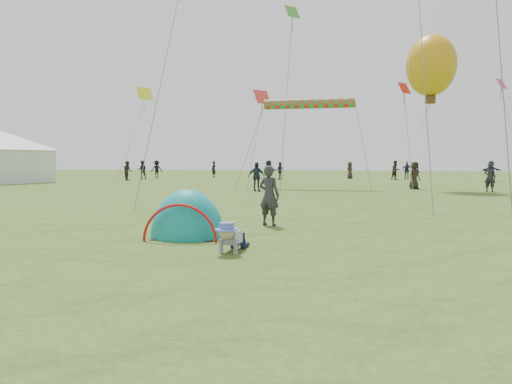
% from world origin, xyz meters
% --- Properties ---
extents(ground, '(140.00, 140.00, 0.00)m').
position_xyz_m(ground, '(0.00, 0.00, 0.00)').
color(ground, '#255818').
extents(crawling_toddler, '(0.67, 0.88, 0.62)m').
position_xyz_m(crawling_toddler, '(0.61, -0.28, 0.31)').
color(crawling_toddler, black).
rests_on(crawling_toddler, ground).
extents(popup_tent, '(1.82, 1.54, 2.23)m').
position_xyz_m(popup_tent, '(-0.82, 1.21, 0.00)').
color(popup_tent, '#167378').
rests_on(popup_tent, ground).
extents(standing_adult, '(0.70, 0.57, 1.64)m').
position_xyz_m(standing_adult, '(0.73, 3.42, 0.82)').
color(standing_adult, '#2C2B30').
rests_on(standing_adult, ground).
extents(crowd_person_0, '(0.72, 0.65, 1.64)m').
position_xyz_m(crowd_person_0, '(10.71, 18.80, 0.82)').
color(crowd_person_0, black).
rests_on(crowd_person_0, ground).
extents(crowd_person_1, '(1.07, 1.00, 1.75)m').
position_xyz_m(crowd_person_1, '(-16.13, 31.47, 0.88)').
color(crowd_person_1, black).
rests_on(crowd_person_1, ground).
extents(crowd_person_2, '(1.06, 0.78, 1.68)m').
position_xyz_m(crowd_person_2, '(-2.28, 16.99, 0.84)').
color(crowd_person_2, '#23303B').
rests_on(crowd_person_2, ground).
extents(crowd_person_4, '(0.88, 0.95, 1.63)m').
position_xyz_m(crowd_person_4, '(3.18, 36.29, 0.81)').
color(crowd_person_4, '#2F251F').
rests_on(crowd_person_4, ground).
extents(crowd_person_5, '(1.64, 0.62, 1.73)m').
position_xyz_m(crowd_person_5, '(14.92, 33.14, 0.86)').
color(crowd_person_5, black).
rests_on(crowd_person_5, ground).
extents(crowd_person_6, '(0.72, 0.70, 1.67)m').
position_xyz_m(crowd_person_6, '(-10.93, 37.67, 0.84)').
color(crowd_person_6, black).
rests_on(crowd_person_6, ground).
extents(crowd_person_7, '(1.08, 1.02, 1.75)m').
position_xyz_m(crowd_person_7, '(7.21, 34.07, 0.88)').
color(crowd_person_7, '#312520').
rests_on(crowd_person_7, ground).
extents(crowd_person_8, '(1.03, 0.54, 1.68)m').
position_xyz_m(crowd_person_8, '(8.40, 35.81, 0.84)').
color(crowd_person_8, '#232B3C').
rests_on(crowd_person_8, ground).
extents(crowd_person_9, '(1.30, 1.06, 1.76)m').
position_xyz_m(crowd_person_9, '(-15.94, 34.40, 0.88)').
color(crowd_person_9, black).
rests_on(crowd_person_9, ground).
extents(crowd_person_10, '(0.98, 0.96, 1.70)m').
position_xyz_m(crowd_person_10, '(6.95, 20.69, 0.85)').
color(crowd_person_10, black).
rests_on(crowd_person_10, ground).
extents(crowd_person_11, '(1.23, 1.70, 1.78)m').
position_xyz_m(crowd_person_11, '(-3.47, 28.43, 0.89)').
color(crowd_person_11, black).
rests_on(crowd_person_11, ground).
extents(crowd_person_13, '(1.06, 1.04, 1.72)m').
position_xyz_m(crowd_person_13, '(-16.34, 28.94, 0.86)').
color(crowd_person_13, '#2F261E').
rests_on(crowd_person_13, ground).
extents(crowd_person_14, '(0.80, 1.02, 1.62)m').
position_xyz_m(crowd_person_14, '(-3.17, 32.97, 0.81)').
color(crowd_person_14, '#283146').
rests_on(crowd_person_14, ground).
extents(balloon_kite, '(2.91, 2.91, 4.08)m').
position_xyz_m(balloon_kite, '(7.72, 20.50, 7.24)').
color(balloon_kite, yellow).
extents(rainbow_tube_kite, '(5.78, 0.64, 0.64)m').
position_xyz_m(rainbow_tube_kite, '(0.42, 20.76, 5.40)').
color(rainbow_tube_kite, red).
extents(diamond_kite_0, '(0.90, 0.90, 0.74)m').
position_xyz_m(diamond_kite_0, '(6.41, 22.32, 6.44)').
color(diamond_kite_0, red).
extents(diamond_kite_2, '(1.27, 1.27, 1.03)m').
position_xyz_m(diamond_kite_2, '(-12.90, 25.29, 7.05)').
color(diamond_kite_2, yellow).
extents(diamond_kite_3, '(0.97, 0.97, 0.80)m').
position_xyz_m(diamond_kite_3, '(-0.48, 18.94, 10.61)').
color(diamond_kite_3, green).
extents(diamond_kite_5, '(0.89, 0.89, 0.73)m').
position_xyz_m(diamond_kite_5, '(13.29, 25.92, 7.08)').
color(diamond_kite_5, '#D13E85').
extents(diamond_kite_6, '(1.21, 1.21, 0.99)m').
position_xyz_m(diamond_kite_6, '(-2.90, 22.19, 6.09)').
color(diamond_kite_6, red).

